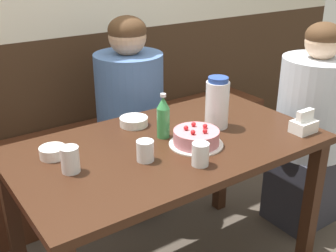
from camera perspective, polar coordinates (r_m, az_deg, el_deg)
The scene contains 13 objects.
bench_seat at distance 2.66m, azimuth -10.27°, elevation -5.55°, with size 2.59×0.38×0.47m.
dining_table at distance 1.83m, azimuth 0.06°, elevation -5.10°, with size 1.31×0.74×0.73m.
birthday_cake at distance 1.75m, azimuth 3.85°, elevation -1.60°, with size 0.23×0.23×0.09m.
water_pitcher at distance 1.91m, azimuth 6.67°, elevation 3.12°, with size 0.11×0.11×0.24m.
soju_bottle at distance 1.80m, azimuth -0.65°, elevation 1.24°, with size 0.06×0.06×0.20m.
napkin_holder at distance 1.96m, azimuth 17.92°, elevation 0.24°, with size 0.11×0.08×0.11m.
bowl_soup_white at distance 1.95m, azimuth -4.65°, elevation 0.62°, with size 0.13×0.13×0.04m.
bowl_rice_small at distance 1.71m, azimuth -15.34°, elevation -3.43°, with size 0.10×0.10×0.04m.
glass_water_tall at distance 1.58m, azimuth -13.17°, elevation -4.41°, with size 0.07×0.07×0.10m.
glass_tumbler_short at distance 1.59m, azimuth 4.41°, elevation -3.83°, with size 0.07×0.07×0.09m.
glass_shot_small at distance 1.62m, azimuth -3.11°, elevation -3.37°, with size 0.07×0.07×0.08m.
person_teal_shirt at distance 2.42m, azimuth 18.70°, elevation -0.56°, with size 0.38×0.38×1.16m.
person_grey_tee at distance 2.42m, azimuth -5.10°, elevation 0.85°, with size 0.38×0.38×1.17m.
Camera 1 is at (-0.92, -1.32, 1.50)m, focal length 45.00 mm.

